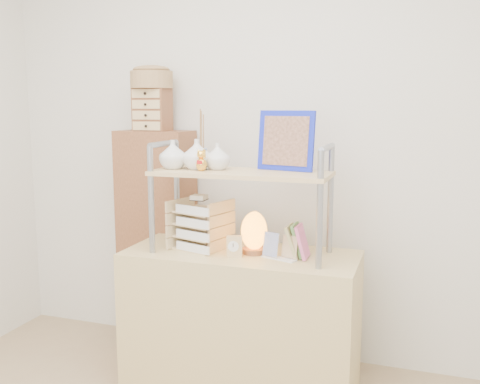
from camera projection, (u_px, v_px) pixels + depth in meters
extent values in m
cube|color=silver|center=(268.00, 140.00, 3.13)|extent=(3.40, 0.02, 2.60)
cube|color=tan|center=(241.00, 321.00, 2.81)|extent=(1.20, 0.50, 0.75)
cube|color=brown|center=(157.00, 240.00, 3.33)|extent=(0.46, 0.26, 1.35)
cylinder|color=gray|center=(151.00, 200.00, 2.71)|extent=(0.03, 0.03, 0.55)
cylinder|color=gray|center=(177.00, 191.00, 2.99)|extent=(0.03, 0.03, 0.55)
cylinder|color=gray|center=(163.00, 144.00, 2.80)|extent=(0.03, 0.30, 0.03)
cylinder|color=gray|center=(320.00, 210.00, 2.43)|extent=(0.03, 0.03, 0.55)
cylinder|color=gray|center=(330.00, 200.00, 2.71)|extent=(0.03, 0.03, 0.55)
cylinder|color=gray|center=(327.00, 148.00, 2.53)|extent=(0.03, 0.30, 0.03)
cube|color=tan|center=(241.00, 173.00, 2.69)|extent=(0.90, 0.34, 0.02)
imported|color=silver|center=(173.00, 155.00, 2.77)|extent=(0.14, 0.14, 0.15)
imported|color=silver|center=(197.00, 154.00, 2.75)|extent=(0.15, 0.15, 0.16)
imported|color=silver|center=(218.00, 157.00, 2.74)|extent=(0.13, 0.13, 0.14)
cylinder|color=#2962B5|center=(201.00, 158.00, 2.88)|extent=(0.07, 0.07, 0.10)
cube|color=#1423BF|center=(286.00, 141.00, 2.69)|extent=(0.31, 0.11, 0.30)
cube|color=#513125|center=(285.00, 141.00, 2.68)|extent=(0.25, 0.08, 0.25)
cube|color=#DD6198|center=(302.00, 241.00, 2.64)|extent=(0.06, 0.12, 0.17)
cube|color=#61984C|center=(299.00, 240.00, 2.66)|extent=(0.07, 0.12, 0.17)
cube|color=tan|center=(294.00, 241.00, 2.65)|extent=(0.07, 0.13, 0.17)
cube|color=#D3B37E|center=(201.00, 247.00, 2.84)|extent=(0.29, 0.28, 0.01)
cube|color=white|center=(193.00, 248.00, 2.73)|extent=(0.21, 0.07, 0.04)
cube|color=#D3B37E|center=(201.00, 235.00, 2.83)|extent=(0.29, 0.28, 0.01)
cube|color=white|center=(193.00, 235.00, 2.72)|extent=(0.21, 0.07, 0.04)
cube|color=#D3B37E|center=(201.00, 223.00, 2.82)|extent=(0.29, 0.28, 0.01)
cube|color=white|center=(192.00, 223.00, 2.71)|extent=(0.21, 0.07, 0.04)
cube|color=#D3B37E|center=(201.00, 211.00, 2.81)|extent=(0.29, 0.28, 0.01)
cube|color=white|center=(192.00, 210.00, 2.70)|extent=(0.21, 0.07, 0.04)
cube|color=beige|center=(199.00, 197.00, 2.78)|extent=(0.07, 0.07, 0.03)
cylinder|color=brown|center=(254.00, 251.00, 2.74)|extent=(0.12, 0.12, 0.03)
ellipsoid|color=orange|center=(254.00, 230.00, 2.72)|extent=(0.14, 0.13, 0.19)
cube|color=tan|center=(234.00, 246.00, 2.66)|extent=(0.08, 0.05, 0.11)
cylinder|color=white|center=(233.00, 246.00, 2.64)|extent=(0.05, 0.02, 0.05)
cube|color=white|center=(279.00, 258.00, 2.63)|extent=(0.19, 0.11, 0.01)
cube|color=#203696|center=(271.00, 244.00, 2.64)|extent=(0.09, 0.05, 0.12)
cube|color=tan|center=(290.00, 247.00, 2.62)|extent=(0.09, 0.05, 0.11)
cube|color=brown|center=(152.00, 110.00, 3.18)|extent=(0.20, 0.15, 0.25)
cube|color=tan|center=(146.00, 126.00, 3.12)|extent=(0.18, 0.01, 0.05)
cube|color=tan|center=(146.00, 115.00, 3.11)|extent=(0.18, 0.01, 0.05)
cube|color=tan|center=(146.00, 104.00, 3.10)|extent=(0.18, 0.01, 0.05)
cube|color=tan|center=(146.00, 93.00, 3.09)|extent=(0.18, 0.01, 0.05)
cylinder|color=olive|center=(152.00, 80.00, 3.15)|extent=(0.25, 0.25, 0.10)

